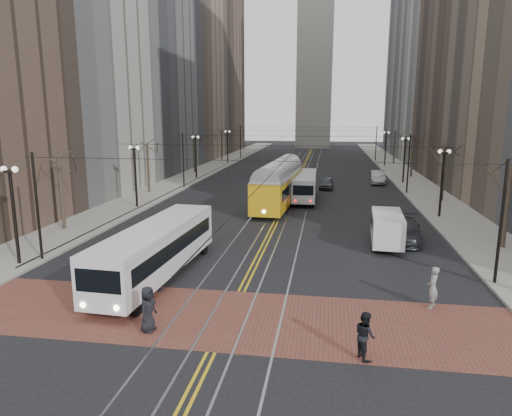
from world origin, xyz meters
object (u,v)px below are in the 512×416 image
(sedan_parked, at_px, (404,230))
(pedestrian_d, at_px, (159,273))
(pedestrian_c, at_px, (365,335))
(transit_bus, at_px, (157,252))
(clock_tower, at_px, (316,4))
(pedestrian_a, at_px, (148,309))
(sedan_silver, at_px, (378,177))
(sedan_grey, at_px, (326,183))
(rear_bus, at_px, (305,187))
(streetcar, at_px, (279,188))
(cargo_van, at_px, (387,230))
(pedestrian_b, at_px, (433,287))

(sedan_parked, relative_size, pedestrian_d, 2.90)
(pedestrian_c, bearing_deg, transit_bus, 32.77)
(clock_tower, relative_size, pedestrian_a, 34.53)
(sedan_parked, bearing_deg, pedestrian_a, -119.11)
(sedan_silver, xyz_separation_m, pedestrian_c, (-4.87, -44.01, 0.10))
(transit_bus, relative_size, sedan_grey, 2.92)
(rear_bus, height_order, pedestrian_c, rear_bus)
(rear_bus, bearing_deg, sedan_silver, 53.88)
(pedestrian_c, relative_size, pedestrian_d, 0.96)
(pedestrian_c, bearing_deg, sedan_grey, -21.81)
(streetcar, distance_m, pedestrian_c, 28.54)
(sedan_silver, relative_size, pedestrian_c, 2.75)
(sedan_parked, bearing_deg, streetcar, 140.67)
(pedestrian_a, distance_m, pedestrian_c, 8.64)
(cargo_van, distance_m, sedan_parked, 2.00)
(sedan_parked, distance_m, pedestrian_b, 11.47)
(pedestrian_c, bearing_deg, rear_bus, -17.28)
(streetcar, xyz_separation_m, pedestrian_c, (6.13, -27.86, -0.81))
(rear_bus, relative_size, sedan_grey, 2.56)
(sedan_parked, distance_m, pedestrian_c, 16.91)
(pedestrian_a, height_order, pedestrian_d, pedestrian_a)
(rear_bus, bearing_deg, clock_tower, 90.08)
(sedan_silver, distance_m, sedan_parked, 27.56)
(streetcar, xyz_separation_m, pedestrian_d, (-3.59, -22.86, -0.77))
(rear_bus, height_order, cargo_van, rear_bus)
(clock_tower, height_order, cargo_van, clock_tower)
(sedan_parked, height_order, pedestrian_a, pedestrian_a)
(transit_bus, distance_m, sedan_silver, 40.24)
(sedan_silver, height_order, pedestrian_a, pedestrian_a)
(clock_tower, relative_size, pedestrian_c, 36.95)
(transit_bus, bearing_deg, sedan_grey, 77.82)
(cargo_van, bearing_deg, sedan_parked, 50.90)
(rear_bus, distance_m, sedan_parked, 16.92)
(sedan_silver, distance_m, pedestrian_b, 39.04)
(rear_bus, xyz_separation_m, sedan_parked, (7.70, -15.06, -0.55))
(sedan_parked, relative_size, pedestrian_b, 2.75)
(sedan_parked, relative_size, pedestrian_c, 3.02)
(sedan_silver, xyz_separation_m, sedan_parked, (-1.00, -27.55, -0.03))
(pedestrian_a, distance_m, pedestrian_d, 4.35)
(clock_tower, distance_m, streetcar, 87.61)
(cargo_van, relative_size, sedan_parked, 0.94)
(streetcar, bearing_deg, pedestrian_d, -95.20)
(streetcar, distance_m, sedan_parked, 15.19)
(sedan_grey, bearing_deg, pedestrian_d, -102.10)
(cargo_van, height_order, pedestrian_d, cargo_van)
(rear_bus, bearing_deg, cargo_van, -70.17)
(sedan_silver, bearing_deg, transit_bus, -109.37)
(rear_bus, xyz_separation_m, sedan_silver, (8.70, 12.49, -0.53))
(sedan_grey, distance_m, pedestrian_a, 38.74)
(streetcar, relative_size, rear_bus, 1.42)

